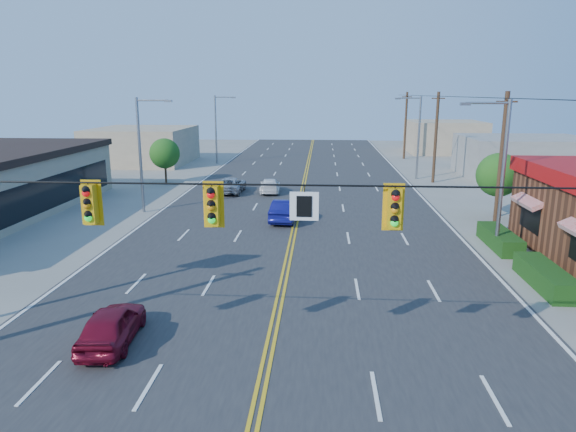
# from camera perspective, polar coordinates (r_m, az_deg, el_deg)

# --- Properties ---
(ground) EXTENTS (160.00, 160.00, 0.00)m
(ground) POSITION_cam_1_polar(r_m,az_deg,el_deg) (15.45, -3.06, -18.99)
(ground) COLOR gray
(ground) RESTS_ON ground
(road) EXTENTS (20.00, 120.00, 0.06)m
(road) POSITION_cam_1_polar(r_m,az_deg,el_deg) (33.99, 0.91, -0.55)
(road) COLOR #2D2D30
(road) RESTS_ON ground
(signal_span) EXTENTS (24.32, 0.34, 9.00)m
(signal_span) POSITION_cam_1_polar(r_m,az_deg,el_deg) (13.48, -3.82, -1.17)
(signal_span) COLOR #47301E
(signal_span) RESTS_ON ground
(streetlight_se) EXTENTS (2.55, 0.25, 8.00)m
(streetlight_se) POSITION_cam_1_polar(r_m,az_deg,el_deg) (28.69, 22.45, 4.93)
(streetlight_se) COLOR gray
(streetlight_se) RESTS_ON ground
(streetlight_ne) EXTENTS (2.55, 0.25, 8.00)m
(streetlight_ne) POSITION_cam_1_polar(r_m,az_deg,el_deg) (51.88, 14.12, 8.95)
(streetlight_ne) COLOR gray
(streetlight_ne) RESTS_ON ground
(streetlight_sw) EXTENTS (2.55, 0.25, 8.00)m
(streetlight_sw) POSITION_cam_1_polar(r_m,az_deg,el_deg) (37.26, -15.85, 7.20)
(streetlight_sw) COLOR gray
(streetlight_sw) RESTS_ON ground
(streetlight_nw) EXTENTS (2.55, 0.25, 8.00)m
(streetlight_nw) POSITION_cam_1_polar(r_m,az_deg,el_deg) (62.29, -7.85, 9.93)
(streetlight_nw) COLOR gray
(streetlight_nw) RESTS_ON ground
(utility_pole_near) EXTENTS (0.28, 0.28, 8.40)m
(utility_pole_near) POSITION_cam_1_polar(r_m,az_deg,el_deg) (32.93, 22.57, 5.35)
(utility_pole_near) COLOR #47301E
(utility_pole_near) RESTS_ON ground
(utility_pole_mid) EXTENTS (0.28, 0.28, 8.40)m
(utility_pole_mid) POSITION_cam_1_polar(r_m,az_deg,el_deg) (50.22, 16.09, 8.33)
(utility_pole_mid) COLOR #47301E
(utility_pole_mid) RESTS_ON ground
(utility_pole_far) EXTENTS (0.28, 0.28, 8.40)m
(utility_pole_far) POSITION_cam_1_polar(r_m,az_deg,el_deg) (67.88, 12.92, 9.74)
(utility_pole_far) COLOR #47301E
(utility_pole_far) RESTS_ON ground
(tree_kfc_rear) EXTENTS (2.94, 2.94, 4.41)m
(tree_kfc_rear) POSITION_cam_1_polar(r_m,az_deg,el_deg) (37.27, 22.37, 4.24)
(tree_kfc_rear) COLOR #47301E
(tree_kfc_rear) RESTS_ON ground
(tree_west) EXTENTS (2.80, 2.80, 4.20)m
(tree_west) POSITION_cam_1_polar(r_m,az_deg,el_deg) (49.46, -13.55, 6.77)
(tree_west) COLOR #47301E
(tree_west) RESTS_ON ground
(bld_east_mid) EXTENTS (12.00, 10.00, 4.00)m
(bld_east_mid) POSITION_cam_1_polar(r_m,az_deg,el_deg) (57.06, 24.81, 5.96)
(bld_east_mid) COLOR gray
(bld_east_mid) RESTS_ON ground
(bld_west_far) EXTENTS (11.00, 12.00, 4.20)m
(bld_west_far) POSITION_cam_1_polar(r_m,az_deg,el_deg) (64.95, -15.83, 7.55)
(bld_west_far) COLOR tan
(bld_west_far) RESTS_ON ground
(bld_east_far) EXTENTS (10.00, 10.00, 4.40)m
(bld_east_far) POSITION_cam_1_polar(r_m,az_deg,el_deg) (77.15, 16.97, 8.42)
(bld_east_far) COLOR tan
(bld_east_far) RESTS_ON ground
(car_magenta) EXTENTS (1.84, 3.94, 1.30)m
(car_magenta) POSITION_cam_1_polar(r_m,az_deg,el_deg) (18.60, -18.98, -11.53)
(car_magenta) COLOR maroon
(car_magenta) RESTS_ON ground
(car_blue) EXTENTS (1.94, 4.48, 1.44)m
(car_blue) POSITION_cam_1_polar(r_m,az_deg,el_deg) (33.84, -0.27, 0.59)
(car_blue) COLOR navy
(car_blue) RESTS_ON ground
(car_white) EXTENTS (1.95, 4.18, 1.18)m
(car_white) POSITION_cam_1_polar(r_m,az_deg,el_deg) (43.57, -2.02, 3.34)
(car_white) COLOR white
(car_white) RESTS_ON ground
(car_silver) EXTENTS (2.18, 4.64, 1.28)m
(car_silver) POSITION_cam_1_polar(r_m,az_deg,el_deg) (43.79, -6.39, 3.38)
(car_silver) COLOR #B0B0B5
(car_silver) RESTS_ON ground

